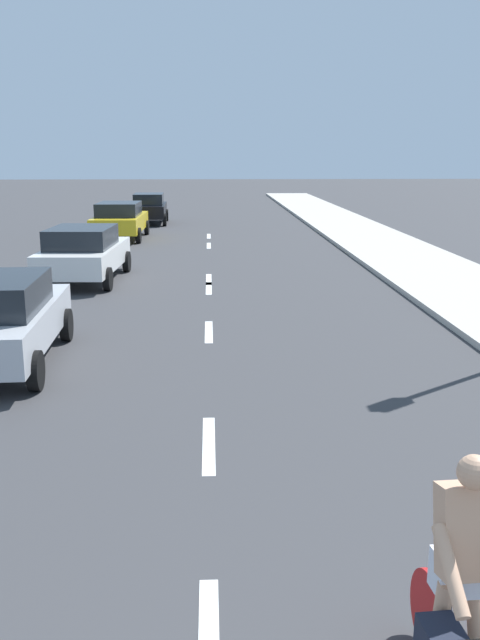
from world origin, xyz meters
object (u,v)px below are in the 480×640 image
parked_car_white (84,252)px  parked_car_yellow (120,219)px  cyclist (460,604)px  parked_car_black (149,208)px

parked_car_white → parked_car_yellow: (-0.22, 10.10, 0.00)m
cyclist → parked_car_yellow: size_ratio=0.39×
parked_car_black → parked_car_white: bearing=-92.9°
cyclist → parked_car_black: bearing=-85.7°
parked_car_black → parked_car_yellow: bearing=-97.3°
cyclist → parked_car_yellow: 26.84m
cyclist → parked_car_black: (-4.70, 32.93, 0.01)m
parked_car_yellow → parked_car_white: bearing=-87.5°
cyclist → parked_car_black: cyclist is taller
cyclist → parked_car_black: size_ratio=0.45×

